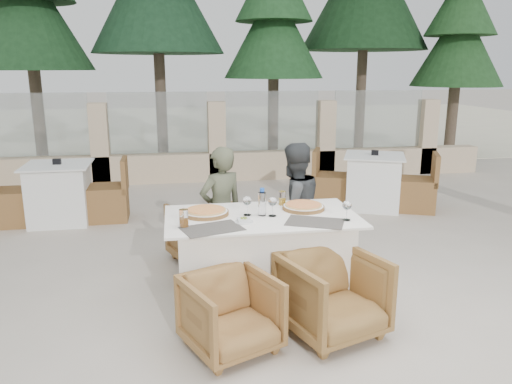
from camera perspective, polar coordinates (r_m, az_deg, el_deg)
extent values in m
plane|color=beige|center=(4.52, 1.18, -11.78)|extent=(80.00, 80.00, 0.00)
cube|color=#F2E9C6|center=(18.13, -7.06, 7.66)|extent=(30.00, 16.00, 0.01)
cone|color=#1A3E1E|center=(11.37, -24.48, 16.74)|extent=(2.42, 2.42, 5.50)
cone|color=#193C22|center=(11.58, -11.28, 20.09)|extent=(2.86, 2.86, 6.50)
cone|color=#214E25|center=(11.44, 2.03, 16.64)|extent=(2.20, 2.20, 5.00)
cone|color=#163619|center=(12.73, 12.36, 20.14)|extent=(2.99, 2.99, 6.80)
cone|color=#214A21|center=(12.23, 22.06, 14.32)|extent=(1.98, 1.98, 4.50)
cube|color=#514C46|center=(3.84, -5.05, -4.19)|extent=(0.52, 0.42, 0.00)
cube|color=#524C46|center=(4.01, 6.76, -3.43)|extent=(0.53, 0.46, 0.00)
cylinder|color=#E95B1F|center=(4.20, -5.74, -2.27)|extent=(0.51, 0.51, 0.05)
cylinder|color=#E34C1F|center=(4.36, 5.44, -1.67)|extent=(0.38, 0.38, 0.05)
cylinder|color=#A2C1D5|center=(4.14, 0.71, -1.13)|extent=(0.09, 0.09, 0.23)
cylinder|color=#C26D1B|center=(3.89, -8.25, -2.99)|extent=(0.07, 0.07, 0.14)
cylinder|color=gold|center=(4.48, 3.02, -0.71)|extent=(0.07, 0.07, 0.13)
imported|color=brown|center=(5.20, -5.70, -4.66)|extent=(0.87, 0.88, 0.62)
imported|color=brown|center=(5.32, 3.65, -4.64)|extent=(0.76, 0.77, 0.54)
imported|color=olive|center=(3.64, -2.90, -13.72)|extent=(0.79, 0.79, 0.55)
imported|color=olive|center=(3.86, 8.73, -11.56)|extent=(0.86, 0.87, 0.63)
imported|color=#50553D|center=(4.82, -3.98, -2.18)|extent=(0.54, 0.47, 1.26)
imported|color=#3B3E40|center=(4.84, 4.28, -1.93)|extent=(0.77, 0.69, 1.29)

